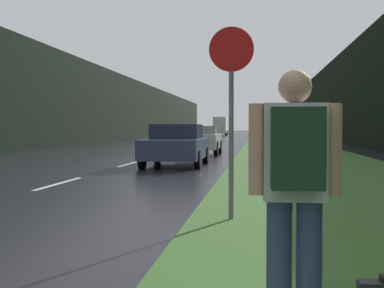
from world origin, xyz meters
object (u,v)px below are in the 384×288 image
(delivery_truck, at_px, (220,126))
(car_passing_far, at_px, (200,140))
(car_passing_near, at_px, (176,145))
(hitchhiker_with_backpack, at_px, (295,183))
(stop_sign, at_px, (231,103))

(delivery_truck, bearing_deg, car_passing_far, -86.92)
(delivery_truck, bearing_deg, car_passing_near, -87.23)
(hitchhiker_with_backpack, xyz_separation_m, delivery_truck, (-6.86, 92.75, 0.74))
(car_passing_near, height_order, car_passing_far, car_passing_near)
(hitchhiker_with_backpack, relative_size, delivery_truck, 0.25)
(hitchhiker_with_backpack, distance_m, car_passing_near, 15.62)
(stop_sign, xyz_separation_m, hitchhiker_with_backpack, (0.62, -4.25, -0.71))
(stop_sign, bearing_deg, car_passing_far, 97.49)
(car_passing_near, bearing_deg, car_passing_far, -90.00)
(stop_sign, xyz_separation_m, car_passing_near, (-2.49, 11.05, -0.96))
(hitchhiker_with_backpack, height_order, delivery_truck, delivery_truck)
(hitchhiker_with_backpack, distance_m, delivery_truck, 93.01)
(stop_sign, bearing_deg, car_passing_near, 102.71)
(car_passing_far, bearing_deg, delivery_truck, -86.92)
(stop_sign, distance_m, delivery_truck, 88.72)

